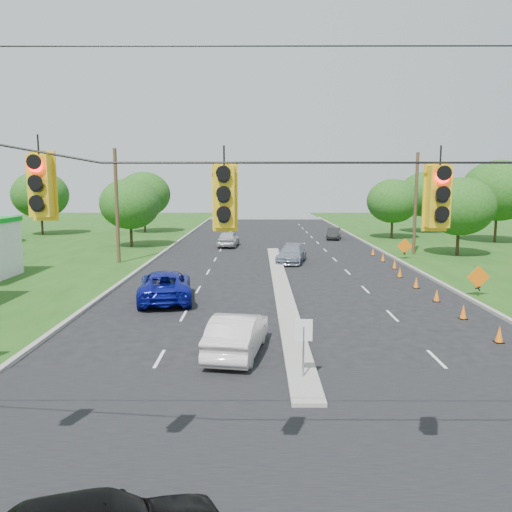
{
  "coord_description": "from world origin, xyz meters",
  "views": [
    {
      "loc": [
        -1.46,
        -9.2,
        6.26
      ],
      "look_at": [
        -1.53,
        14.73,
        2.8
      ],
      "focal_mm": 35.0,
      "sensor_mm": 36.0,
      "label": 1
    }
  ],
  "objects": [
    {
      "name": "ground",
      "position": [
        0.0,
        0.0,
        0.0
      ],
      "size": [
        160.0,
        160.0,
        0.0
      ],
      "primitive_type": "plane",
      "color": "black",
      "rests_on": "ground"
    },
    {
      "name": "cross_street",
      "position": [
        0.0,
        0.0,
        0.0
      ],
      "size": [
        160.0,
        14.0,
        0.02
      ],
      "primitive_type": "cube",
      "color": "black",
      "rests_on": "ground"
    },
    {
      "name": "curb_left",
      "position": [
        -10.1,
        30.0,
        0.0
      ],
      "size": [
        0.25,
        110.0,
        0.16
      ],
      "primitive_type": "cube",
      "color": "gray",
      "rests_on": "ground"
    },
    {
      "name": "curb_right",
      "position": [
        10.1,
        30.0,
        0.0
      ],
      "size": [
        0.25,
        110.0,
        0.16
      ],
      "primitive_type": "cube",
      "color": "gray",
      "rests_on": "ground"
    },
    {
      "name": "median",
      "position": [
        0.0,
        21.0,
        0.0
      ],
      "size": [
        1.0,
        34.0,
        0.18
      ],
      "primitive_type": "cube",
      "color": "gray",
      "rests_on": "ground"
    },
    {
      "name": "median_sign",
      "position": [
        0.0,
        6.0,
        1.46
      ],
      "size": [
        0.55,
        0.06,
        2.05
      ],
      "color": "gray",
      "rests_on": "ground"
    },
    {
      "name": "signal_span",
      "position": [
        -0.05,
        -1.0,
        4.97
      ],
      "size": [
        25.6,
        0.32,
        9.0
      ],
      "color": "#422D1C",
      "rests_on": "ground"
    },
    {
      "name": "utility_pole_far_left",
      "position": [
        -12.5,
        30.0,
        4.5
      ],
      "size": [
        0.28,
        0.28,
        9.0
      ],
      "primitive_type": "cylinder",
      "color": "#422D1C",
      "rests_on": "ground"
    },
    {
      "name": "utility_pole_far_right",
      "position": [
        12.5,
        35.0,
        4.5
      ],
      "size": [
        0.28,
        0.28,
        9.0
      ],
      "primitive_type": "cylinder",
      "color": "#422D1C",
      "rests_on": "ground"
    },
    {
      "name": "cone_2",
      "position": [
        8.17,
        10.0,
        0.35
      ],
      "size": [
        0.32,
        0.32,
        0.7
      ],
      "primitive_type": "cone",
      "color": "orange",
      "rests_on": "ground"
    },
    {
      "name": "cone_3",
      "position": [
        8.17,
        13.5,
        0.35
      ],
      "size": [
        0.32,
        0.32,
        0.7
      ],
      "primitive_type": "cone",
      "color": "orange",
      "rests_on": "ground"
    },
    {
      "name": "cone_4",
      "position": [
        8.17,
        17.0,
        0.35
      ],
      "size": [
        0.32,
        0.32,
        0.7
      ],
      "primitive_type": "cone",
      "color": "orange",
      "rests_on": "ground"
    },
    {
      "name": "cone_5",
      "position": [
        8.17,
        20.5,
        0.35
      ],
      "size": [
        0.32,
        0.32,
        0.7
      ],
      "primitive_type": "cone",
      "color": "orange",
      "rests_on": "ground"
    },
    {
      "name": "cone_6",
      "position": [
        8.17,
        24.0,
        0.35
      ],
      "size": [
        0.32,
        0.32,
        0.7
      ],
      "primitive_type": "cone",
      "color": "orange",
      "rests_on": "ground"
    },
    {
      "name": "cone_7",
      "position": [
        8.77,
        27.5,
        0.35
      ],
      "size": [
        0.32,
        0.32,
        0.7
      ],
      "primitive_type": "cone",
      "color": "orange",
      "rests_on": "ground"
    },
    {
      "name": "cone_8",
      "position": [
        8.77,
        31.0,
        0.35
      ],
      "size": [
        0.32,
        0.32,
        0.7
      ],
      "primitive_type": "cone",
      "color": "orange",
      "rests_on": "ground"
    },
    {
      "name": "cone_9",
      "position": [
        8.77,
        34.5,
        0.35
      ],
      "size": [
        0.32,
        0.32,
        0.7
      ],
      "primitive_type": "cone",
      "color": "orange",
      "rests_on": "ground"
    },
    {
      "name": "work_sign_1",
      "position": [
        10.8,
        18.0,
        1.09
      ],
      "size": [
        1.27,
        0.58,
        1.37
      ],
      "color": "black",
      "rests_on": "ground"
    },
    {
      "name": "work_sign_2",
      "position": [
        10.8,
        32.0,
        1.09
      ],
      "size": [
        1.27,
        0.58,
        1.37
      ],
      "color": "black",
      "rests_on": "ground"
    },
    {
      "name": "tree_4",
      "position": [
        -28.0,
        52.0,
        4.96
      ],
      "size": [
        6.72,
        6.72,
        7.84
      ],
      "color": "black",
      "rests_on": "ground"
    },
    {
      "name": "tree_5",
      "position": [
        -14.0,
        40.0,
        4.34
      ],
      "size": [
        5.88,
        5.88,
        6.86
      ],
      "color": "black",
      "rests_on": "ground"
    },
    {
      "name": "tree_6",
      "position": [
        -16.0,
        55.0,
        4.96
      ],
      "size": [
        6.72,
        6.72,
        7.84
      ],
      "color": "black",
      "rests_on": "ground"
    },
    {
      "name": "tree_9",
      "position": [
        16.0,
        34.0,
        4.34
      ],
      "size": [
        5.88,
        5.88,
        6.86
      ],
      "color": "black",
      "rests_on": "ground"
    },
    {
      "name": "tree_10",
      "position": [
        24.0,
        44.0,
        5.58
      ],
      "size": [
        7.56,
        7.56,
        8.82
      ],
      "color": "black",
      "rests_on": "ground"
    },
    {
      "name": "tree_11",
      "position": [
        20.0,
        55.0,
        4.96
      ],
      "size": [
        6.72,
        6.72,
        7.84
      ],
      "color": "black",
      "rests_on": "ground"
    },
    {
      "name": "tree_12",
      "position": [
        14.0,
        48.0,
        4.34
      ],
      "size": [
        5.88,
        5.88,
        6.86
      ],
      "color": "black",
      "rests_on": "ground"
    },
    {
      "name": "white_sedan",
      "position": [
        -2.21,
        8.63,
        0.78
      ],
      "size": [
        2.36,
        4.91,
        1.55
      ],
      "primitive_type": "imported",
      "rotation": [
        0.0,
        0.0,
        2.98
      ],
      "color": "silver",
      "rests_on": "ground"
    },
    {
      "name": "blue_pickup",
      "position": [
        -6.45,
        17.26,
        0.82
      ],
      "size": [
        3.6,
        6.23,
        1.63
      ],
      "primitive_type": "imported",
      "rotation": [
        0.0,
        0.0,
        3.3
      ],
      "color": "navy",
      "rests_on": "ground"
    },
    {
      "name": "silver_car_far",
      "position": [
        1.27,
        30.42,
        0.71
      ],
      "size": [
        2.98,
        5.2,
        1.42
      ],
      "primitive_type": "imported",
      "rotation": [
        0.0,
        0.0,
        -0.21
      ],
      "color": "gray",
      "rests_on": "ground"
    },
    {
      "name": "silver_car_oncoming",
      "position": [
        -4.4,
        40.79,
        0.8
      ],
      "size": [
        2.23,
        4.81,
        1.59
      ],
      "primitive_type": "imported",
      "rotation": [
        0.0,
        0.0,
        3.07
      ],
      "color": "#ADADB2",
      "rests_on": "ground"
    },
    {
      "name": "dark_car_receding",
      "position": [
        7.29,
        47.73,
        0.66
      ],
      "size": [
        2.22,
        4.19,
        1.31
      ],
      "primitive_type": "imported",
      "rotation": [
        0.0,
        0.0,
        -0.22
      ],
      "color": "black",
      "rests_on": "ground"
    }
  ]
}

